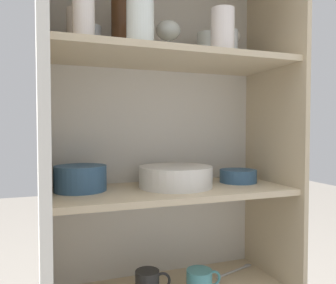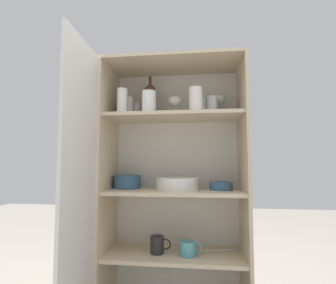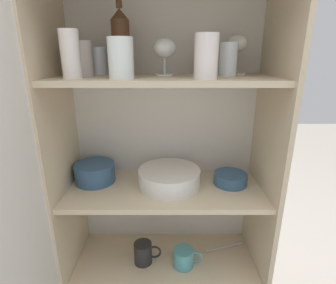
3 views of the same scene
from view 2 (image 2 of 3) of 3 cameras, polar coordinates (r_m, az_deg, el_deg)
The scene contains 24 objects.
cupboard_back_panel at distance 1.73m, azimuth 1.91°, elevation -9.63°, with size 0.82×0.02×1.48m, color silver.
cupboard_side_left at distance 1.65m, azimuth -12.85°, elevation -9.78°, with size 0.02×0.36×1.48m, color #CCB793.
cupboard_side_right at distance 1.57m, azimuth 16.26°, elevation -9.96°, with size 0.02×0.36×1.48m, color #CCB793.
cupboard_top_panel at distance 1.66m, azimuth 1.31°, elevation 16.42°, with size 0.82×0.36×0.02m, color #CCB793.
shelf_board_lower at distance 1.64m, azimuth 1.38°, elevation -23.28°, with size 0.78×0.33×0.02m, color beige.
shelf_board_middle at distance 1.56m, azimuth 1.36°, elevation -10.77°, with size 0.78×0.33×0.02m, color beige.
shelf_board_upper at distance 1.58m, azimuth 1.33°, elevation 5.41°, with size 0.78×0.33×0.02m, color beige.
cupboard_door at distance 1.29m, azimuth -18.73°, elevation -11.12°, with size 0.03×0.41×1.48m.
tumbler_glass_0 at distance 1.61m, azimuth 9.60°, elevation 7.71°, with size 0.06×0.06×0.12m.
tumbler_glass_1 at distance 1.66m, azimuth 7.44°, elevation 7.29°, with size 0.08×0.08×0.12m.
tumbler_glass_2 at distance 1.52m, azimuth -4.18°, elevation 8.63°, with size 0.08×0.08×0.13m.
tumbler_glass_3 at distance 1.72m, azimuth -6.94°, elevation 6.62°, with size 0.07×0.07×0.10m.
tumbler_glass_4 at distance 1.66m, azimuth -8.99°, elevation 7.45°, with size 0.08×0.08×0.12m.
tumbler_glass_5 at distance 1.49m, azimuth 6.06°, elevation 9.13°, with size 0.08×0.08×0.14m.
tumbler_glass_6 at distance 1.57m, azimuth -9.93°, elevation 8.69°, with size 0.06×0.06×0.15m.
wine_glass_0 at distance 1.69m, azimuth 11.02°, elevation 8.78°, with size 0.08×0.08×0.14m.
wine_glass_1 at distance 1.64m, azimuth 1.50°, elevation 8.68°, with size 0.08×0.08×0.13m.
wine_bottle at distance 1.69m, azimuth -3.93°, elevation 9.14°, with size 0.07×0.07×0.27m.
plate_stack_white at distance 1.57m, azimuth 2.06°, elevation -9.04°, with size 0.25×0.25×0.07m.
mixing_bowl_large at distance 1.66m, azimuth -8.84°, elevation -8.47°, with size 0.17×0.17×0.08m.
serving_bowl_small at distance 1.59m, azimuth 11.47°, elevation -9.26°, with size 0.14×0.14×0.05m.
coffee_mug_primary at distance 1.57m, azimuth 4.39°, elevation -22.10°, with size 0.12×0.09×0.08m.
coffee_mug_extra_1 at distance 1.61m, azimuth -2.31°, elevation -21.45°, with size 0.12×0.08×0.10m.
serving_spoon at distance 1.70m, azimuth 12.44°, elevation -21.97°, with size 0.19×0.07×0.01m.
Camera 2 is at (0.15, -1.38, 0.89)m, focal length 28.00 mm.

